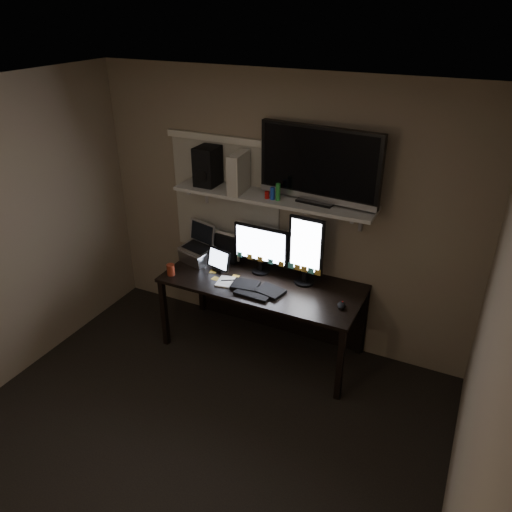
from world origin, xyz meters
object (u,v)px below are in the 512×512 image
Objects in this scene: monitor_portrait at (306,251)px; game_console at (239,173)px; desk at (267,292)px; cup at (171,270)px; tablet at (219,260)px; laptop at (197,245)px; speaker at (208,166)px; tv at (319,165)px; keyboard at (258,288)px; monitor_landscape at (261,249)px; mouse at (341,305)px.

game_console reaches higher than monitor_portrait.
desk is 17.21× the size of cup.
laptop is at bearing 179.47° from tablet.
speaker is at bearing 70.58° from cup.
monitor_portrait is at bearing -4.50° from speaker.
speaker is at bearing -173.42° from tv.
tablet is 0.86m from speaker.
tablet is 0.30m from laptop.
tablet is 2.47× the size of cup.
keyboard is 0.80m from laptop.
laptop reaches higher than cup.
laptop is at bearing -172.10° from monitor_landscape.
keyboard is 0.74m from mouse.
cup reaches higher than desk.
mouse is 1.58m from cup.
monitor_landscape is 1.52× the size of speaker.
tablet is at bearing -45.75° from speaker.
cup is 1.00m from speaker.
cup is at bearing -157.77° from monitor_portrait.
monitor_portrait is at bearing -6.28° from game_console.
tablet reaches higher than mouse.
keyboard is (0.02, -0.26, 0.19)m from desk.
cup is at bearing -130.79° from tablet.
laptop is 0.86m from game_console.
laptop is 1.04× the size of game_console.
tv is at bearing 0.51° from speaker.
mouse is at bearing -15.48° from monitor_landscape.
tablet is 0.74× the size of speaker.
tv reaches higher than cup.
laptop is at bearing 157.22° from mouse.
keyboard is at bearing -48.20° from game_console.
tv is at bearing 22.32° from laptop.
desk is 5.16× the size of speaker.
monitor_portrait is (0.43, -0.01, 0.09)m from monitor_landscape.
game_console is (-0.30, 0.05, 1.10)m from desk.
desk is 1.28m from speaker.
mouse is 1.00× the size of cup.
laptop is (-1.08, -0.06, -0.14)m from monitor_portrait.
desk is at bearing -157.48° from tv.
mouse is 1.70m from speaker.
monitor_portrait is 1.25m from cup.
monitor_portrait is 1.84× the size of speaker.
speaker is at bearing 179.45° from monitor_portrait.
tablet is (-0.36, -0.15, -0.12)m from monitor_landscape.
game_console is at bearing 170.38° from desk.
monitor_landscape is 0.72m from game_console.
cup is at bearing -152.61° from tv.
tablet reaches higher than desk.
cup is at bearing -88.81° from laptop.
keyboard is at bearing -28.77° from speaker.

